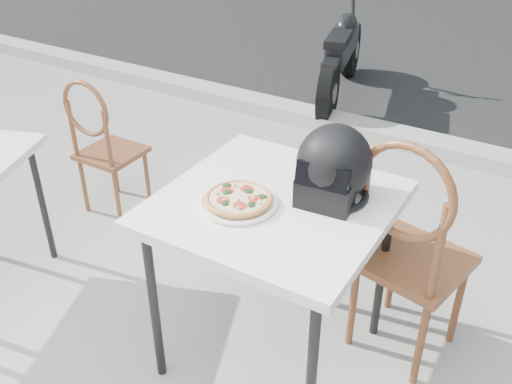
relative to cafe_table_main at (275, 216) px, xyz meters
The scene contains 9 objects.
street_asphalt 6.49m from the cafe_table_main, 91.26° to the left, with size 30.00×8.00×0.00m, color black.
curb 2.55m from the cafe_table_main, 93.31° to the left, with size 30.00×0.25×0.12m, color #ABA8A0.
cafe_table_main is the anchor object (origin of this frame).
plate 0.17m from the cafe_table_main, 134.97° to the right, with size 0.42×0.42×0.02m.
pizza 0.18m from the cafe_table_main, 135.02° to the right, with size 0.30×0.30×0.03m.
helmet 0.31m from the cafe_table_main, 37.09° to the left, with size 0.33×0.34×0.31m.
cafe_chair_main 0.58m from the cafe_table_main, 31.94° to the left, with size 0.52×0.52×1.14m.
cafe_chair_side 1.61m from the cafe_table_main, 161.41° to the left, with size 0.36×0.36×0.93m.
motorcycle 3.34m from the cafe_table_main, 108.83° to the left, with size 0.61×1.77×0.90m.
Camera 1 is at (1.08, -1.13, 2.06)m, focal length 40.00 mm.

